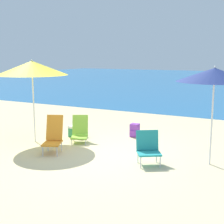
% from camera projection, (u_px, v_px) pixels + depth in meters
% --- Properties ---
extents(ground_plane, '(60.00, 60.00, 0.00)m').
position_uv_depth(ground_plane, '(105.00, 154.00, 7.54)').
color(ground_plane, beige).
extents(beach_umbrella_navy, '(1.59, 1.59, 2.14)m').
position_uv_depth(beach_umbrella_navy, '(214.00, 75.00, 6.50)').
color(beach_umbrella_navy, white).
rests_on(beach_umbrella_navy, ground).
extents(beach_umbrella_yellow, '(1.91, 1.91, 2.26)m').
position_uv_depth(beach_umbrella_yellow, '(32.00, 68.00, 8.32)').
color(beach_umbrella_yellow, white).
rests_on(beach_umbrella_yellow, ground).
extents(beach_chair_teal, '(0.67, 0.66, 0.73)m').
position_uv_depth(beach_chair_teal, '(148.00, 147.00, 6.82)').
color(beach_chair_teal, silver).
rests_on(beach_chair_teal, ground).
extents(beach_chair_orange, '(0.62, 0.74, 0.90)m').
position_uv_depth(beach_chair_orange, '(53.00, 135.00, 7.66)').
color(beach_chair_orange, silver).
rests_on(beach_chair_orange, ground).
extents(beach_chair_lime, '(0.64, 0.69, 0.73)m').
position_uv_depth(beach_chair_lime, '(80.00, 130.00, 8.60)').
color(beach_chair_lime, silver).
rests_on(beach_chair_lime, ground).
extents(backpack_purple, '(0.24, 0.25, 0.39)m').
position_uv_depth(backpack_purple, '(135.00, 130.00, 9.15)').
color(backpack_purple, purple).
rests_on(backpack_purple, ground).
extents(water_bottle, '(0.08, 0.08, 0.23)m').
position_uv_depth(water_bottle, '(151.00, 142.00, 8.31)').
color(water_bottle, '#8CCCEA').
rests_on(water_bottle, ground).
extents(cooler_box, '(0.38, 0.37, 0.33)m').
position_uv_depth(cooler_box, '(77.00, 131.00, 9.19)').
color(cooler_box, '#338C59').
rests_on(cooler_box, ground).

